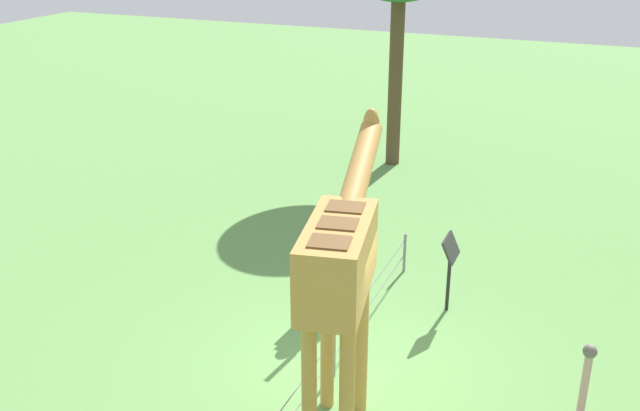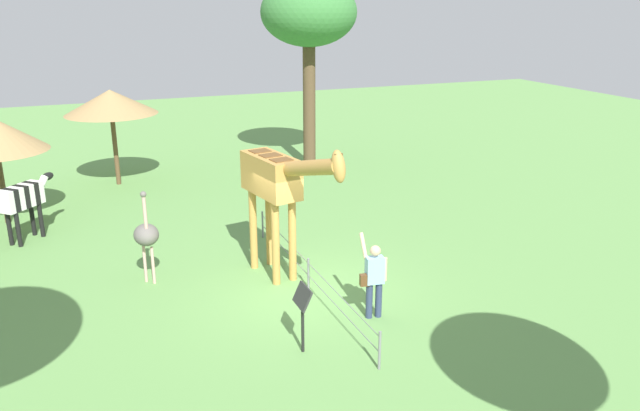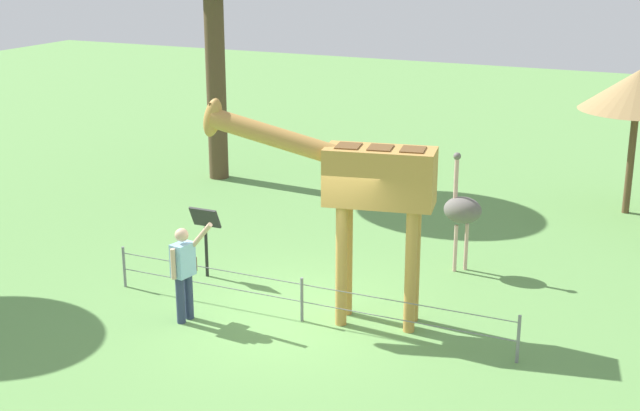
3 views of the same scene
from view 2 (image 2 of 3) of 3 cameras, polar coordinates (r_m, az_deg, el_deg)
name	(u,v)px [view 2 (image 2 of 3)]	position (r m, az deg, el deg)	size (l,w,h in m)	color
ground_plane	(304,290)	(14.38, -1.45, -7.61)	(60.00, 60.00, 0.00)	#60934C
giraffe	(278,184)	(14.18, -3.84, 1.98)	(3.79, 1.19, 3.58)	#BC8942
visitor	(374,277)	(12.89, 4.89, -6.43)	(0.67, 0.59, 1.72)	navy
zebra	(24,199)	(18.61, -25.17, 0.54)	(1.53, 1.45, 1.66)	black
ostrich	(146,235)	(14.79, -15.41, -2.59)	(0.70, 0.56, 2.25)	#CC9E93
shade_hut_aside	(111,102)	(22.87, -18.39, 8.84)	(3.12, 3.12, 3.32)	brown
tree_west	(309,15)	(23.99, -1.02, 16.78)	(3.52, 3.52, 7.01)	brown
info_sign	(303,306)	(11.62, -1.59, -9.02)	(0.56, 0.21, 1.32)	black
wire_fence	(308,273)	(14.25, -1.06, -6.07)	(7.05, 0.05, 0.75)	slate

